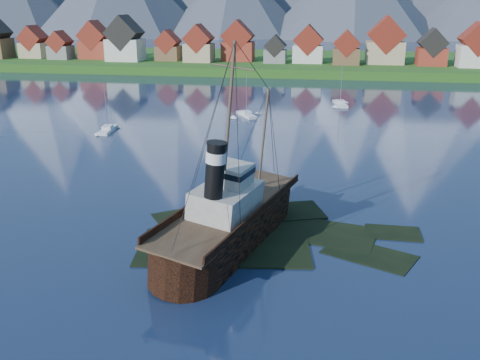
% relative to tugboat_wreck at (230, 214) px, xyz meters
% --- Properties ---
extents(ground, '(1400.00, 1400.00, 0.00)m').
position_rel_tugboat_wreck_xyz_m(ground, '(2.80, -0.53, -2.86)').
color(ground, '#15213C').
rests_on(ground, ground).
extents(shoal, '(31.71, 21.24, 1.14)m').
position_rel_tugboat_wreck_xyz_m(shoal, '(4.57, 1.62, -3.21)').
color(shoal, black).
rests_on(shoal, ground).
extents(shore_bank, '(600.00, 80.00, 3.20)m').
position_rel_tugboat_wreck_xyz_m(shore_bank, '(2.80, 169.47, -2.86)').
color(shore_bank, '#1D4814').
rests_on(shore_bank, ground).
extents(seawall, '(600.00, 2.50, 2.00)m').
position_rel_tugboat_wreck_xyz_m(seawall, '(2.80, 131.47, -2.86)').
color(seawall, '#3F3D38').
rests_on(seawall, ground).
extents(town, '(250.96, 16.69, 17.30)m').
position_rel_tugboat_wreck_xyz_m(town, '(-30.32, 151.66, 6.13)').
color(town, maroon).
rests_on(town, ground).
extents(tugboat_wreck, '(6.65, 28.65, 22.70)m').
position_rel_tugboat_wreck_xyz_m(tugboat_wreck, '(0.00, 0.00, 0.00)').
color(tugboat_wreck, black).
rests_on(tugboat_wreck, ground).
extents(sailboat_a, '(2.96, 8.26, 9.87)m').
position_rel_tugboat_wreck_xyz_m(sailboat_a, '(-33.79, 46.31, -2.64)').
color(sailboat_a, silver).
rests_on(sailboat_a, ground).
extents(sailboat_c, '(5.78, 7.70, 10.10)m').
position_rel_tugboat_wreck_xyz_m(sailboat_c, '(-8.65, 65.77, -2.63)').
color(sailboat_c, silver).
rests_on(sailboat_c, ground).
extents(sailboat_e, '(3.88, 9.05, 10.20)m').
position_rel_tugboat_wreck_xyz_m(sailboat_e, '(12.51, 83.39, -2.64)').
color(sailboat_e, silver).
rests_on(sailboat_e, ground).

